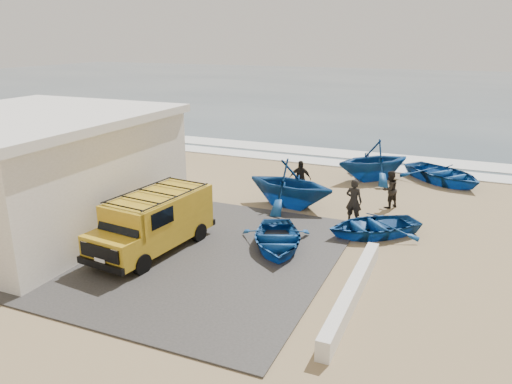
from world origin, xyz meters
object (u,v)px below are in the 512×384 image
(building, at_px, (31,170))
(van, at_px, (154,220))
(boat_near_left, at_px, (277,239))
(boat_near_right, at_px, (373,226))
(boat_far_left, at_px, (373,160))
(fisherman_back, at_px, (300,179))
(fisherman_middle, at_px, (390,189))
(fisherman_front, at_px, (354,201))
(boat_far_right, at_px, (443,174))
(parapet, at_px, (352,292))
(boat_mid_left, at_px, (290,183))

(building, distance_m, van, 5.67)
(boat_near_left, bearing_deg, building, 166.95)
(boat_near_right, bearing_deg, building, -110.75)
(boat_far_left, height_order, fisherman_back, boat_far_left)
(boat_near_left, bearing_deg, fisherman_back, 78.66)
(boat_far_left, bearing_deg, fisherman_middle, -23.48)
(van, bearing_deg, fisherman_front, 49.58)
(boat_near_left, bearing_deg, boat_far_right, 44.30)
(van, height_order, fisherman_back, van)
(boat_far_left, distance_m, fisherman_front, 6.46)
(fisherman_middle, bearing_deg, fisherman_back, -52.38)
(fisherman_middle, height_order, fisherman_back, fisherman_back)
(parapet, bearing_deg, boat_far_right, 83.49)
(boat_mid_left, height_order, boat_far_right, boat_mid_left)
(boat_far_right, distance_m, fisherman_front, 7.85)
(van, bearing_deg, boat_far_left, 72.75)
(van, bearing_deg, fisherman_back, 77.14)
(fisherman_back, bearing_deg, fisherman_middle, -10.98)
(boat_near_right, height_order, boat_mid_left, boat_mid_left)
(parapet, relative_size, boat_near_right, 1.72)
(fisherman_front, bearing_deg, boat_mid_left, -10.14)
(boat_far_right, bearing_deg, boat_far_left, 143.71)
(boat_near_left, distance_m, boat_far_right, 11.78)
(van, relative_size, fisherman_back, 2.88)
(building, height_order, boat_far_right, building)
(boat_near_right, xyz_separation_m, fisherman_front, (-0.95, 0.98, 0.52))
(boat_near_left, xyz_separation_m, boat_far_left, (1.38, 9.95, 0.67))
(fisherman_front, bearing_deg, boat_far_right, -105.06)
(boat_far_left, relative_size, fisherman_front, 2.21)
(boat_far_left, bearing_deg, boat_near_right, -32.43)
(building, bearing_deg, boat_far_left, 46.94)
(boat_near_left, relative_size, boat_near_right, 0.99)
(parapet, distance_m, boat_near_right, 5.04)
(boat_near_right, relative_size, fisherman_back, 2.07)
(parapet, xyz_separation_m, boat_mid_left, (-4.26, 6.87, 0.75))
(boat_far_left, height_order, fisherman_front, boat_far_left)
(van, relative_size, fisherman_middle, 3.04)
(fisherman_middle, bearing_deg, van, -4.63)
(boat_near_left, distance_m, boat_far_left, 10.07)
(boat_near_left, height_order, fisherman_back, fisherman_back)
(van, bearing_deg, building, -175.83)
(van, bearing_deg, boat_near_left, 31.18)
(van, xyz_separation_m, fisherman_back, (2.64, 7.52, -0.24))
(boat_near_right, bearing_deg, fisherman_back, -169.18)
(van, distance_m, boat_near_right, 7.83)
(boat_near_left, xyz_separation_m, boat_near_right, (2.78, 2.52, 0.01))
(boat_mid_left, relative_size, boat_far_left, 1.00)
(parapet, bearing_deg, van, 173.63)
(van, bearing_deg, boat_near_right, 39.52)
(parapet, xyz_separation_m, boat_near_left, (-3.18, 2.50, 0.08))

